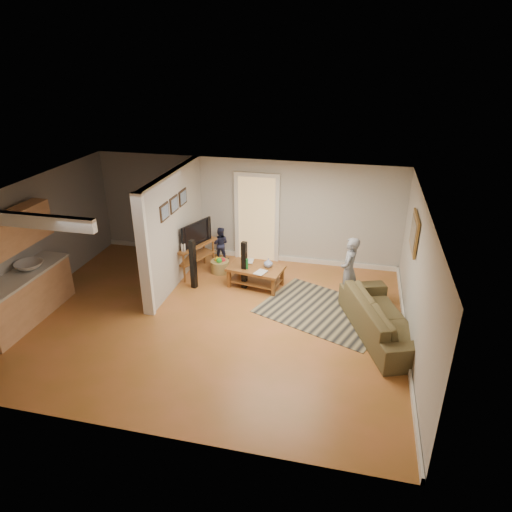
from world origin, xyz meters
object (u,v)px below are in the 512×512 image
at_px(tv_console, 194,246).
at_px(speaker_left, 193,264).
at_px(coffee_table, 257,271).
at_px(speaker_right, 244,265).
at_px(toy_basket, 220,266).
at_px(sofa, 381,334).
at_px(toddler, 221,259).
at_px(child, 346,301).

bearing_deg(tv_console, speaker_left, -49.84).
xyz_separation_m(coffee_table, speaker_left, (-1.33, -0.37, 0.20)).
relative_size(coffee_table, speaker_left, 1.14).
distance_m(speaker_right, toy_basket, 1.04).
bearing_deg(speaker_left, sofa, 2.38).
xyz_separation_m(coffee_table, speaker_right, (-0.25, -0.12, 0.18)).
bearing_deg(speaker_right, toddler, 135.71).
bearing_deg(toy_basket, toddler, 105.79).
distance_m(sofa, child, 1.27).
xyz_separation_m(coffee_table, tv_console, (-1.56, 0.32, 0.31)).
relative_size(tv_console, toddler, 1.46).
distance_m(sofa, tv_console, 4.59).
xyz_separation_m(speaker_left, child, (3.31, 0.12, -0.56)).
distance_m(tv_console, speaker_right, 1.39).
height_order(coffee_table, speaker_right, speaker_right).
height_order(speaker_left, speaker_right, speaker_left).
distance_m(coffee_table, toddler, 1.69).
height_order(sofa, toddler, toddler).
height_order(sofa, child, child).
xyz_separation_m(speaker_right, toddler, (-0.94, 1.28, -0.54)).
bearing_deg(speaker_left, toy_basket, 84.21).
bearing_deg(toddler, sofa, 145.18).
xyz_separation_m(speaker_left, toddler, (0.14, 1.52, -0.56)).
bearing_deg(child, speaker_right, -81.05).
xyz_separation_m(sofa, toddler, (-3.87, 2.46, 0.00)).
relative_size(speaker_left, toy_basket, 2.58).
xyz_separation_m(tv_console, speaker_right, (1.31, -0.44, -0.13)).
relative_size(sofa, child, 1.66).
height_order(speaker_left, toy_basket, speaker_left).
bearing_deg(tv_console, toddler, 87.73).
bearing_deg(sofa, speaker_right, 46.78).
distance_m(toy_basket, child, 3.07).
bearing_deg(sofa, toddler, 36.35).
relative_size(tv_console, toy_basket, 2.87).
distance_m(toy_basket, toddler, 0.72).
relative_size(speaker_left, speaker_right, 1.04).
height_order(coffee_table, speaker_left, speaker_left).
distance_m(speaker_left, toddler, 1.63).
height_order(coffee_table, child, child).
height_order(speaker_right, toddler, speaker_right).
distance_m(tv_console, toy_basket, 0.78).
xyz_separation_m(sofa, child, (-0.70, 1.06, 0.00)).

